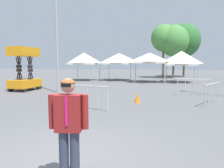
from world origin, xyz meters
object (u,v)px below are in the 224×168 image
(tree_behind_tents_center, at_px, (164,38))
(light_pole_near_lift, at_px, (56,20))
(canopy_tent_right_of_center, at_px, (119,59))
(crowd_barrier_by_lift, at_px, (88,93))
(canopy_tent_far_left, at_px, (149,58))
(person_foreground, at_px, (69,124))
(tree_behind_tents_right, at_px, (185,40))
(traffic_cone_lot_center, at_px, (137,98))
(crowd_barrier_mid_lot, at_px, (212,90))
(tree_behind_tents_left, at_px, (174,41))
(canopy_tent_far_right, at_px, (181,58))
(crowd_barrier_near_person, at_px, (194,84))
(scissor_lift, at_px, (25,77))
(canopy_tent_behind_center, at_px, (84,59))

(tree_behind_tents_center, bearing_deg, light_pole_near_lift, -112.94)
(canopy_tent_right_of_center, xyz_separation_m, crowd_barrier_by_lift, (1.87, -16.09, -1.89))
(canopy_tent_right_of_center, relative_size, canopy_tent_far_left, 1.03)
(person_foreground, height_order, tree_behind_tents_right, tree_behind_tents_right)
(canopy_tent_far_left, distance_m, traffic_cone_lot_center, 12.51)
(light_pole_near_lift, xyz_separation_m, crowd_barrier_mid_lot, (9.51, -2.28, -4.26))
(tree_behind_tents_left, bearing_deg, canopy_tent_far_right, -86.68)
(canopy_tent_right_of_center, distance_m, light_pole_near_lift, 11.90)
(canopy_tent_right_of_center, xyz_separation_m, tree_behind_tents_left, (6.71, 5.80, 2.60))
(tree_behind_tents_left, bearing_deg, crowd_barrier_by_lift, -102.47)
(canopy_tent_right_of_center, relative_size, crowd_barrier_near_person, 1.69)
(tree_behind_tents_right, xyz_separation_m, tree_behind_tents_center, (-3.18, -3.17, 0.04))
(canopy_tent_far_left, xyz_separation_m, tree_behind_tents_right, (4.73, 10.72, 2.98))
(canopy_tent_right_of_center, height_order, crowd_barrier_by_lift, canopy_tent_right_of_center)
(scissor_lift, relative_size, crowd_barrier_mid_lot, 1.75)
(canopy_tent_far_right, xyz_separation_m, tree_behind_tents_right, (1.34, 10.14, 3.01))
(crowd_barrier_by_lift, bearing_deg, canopy_tent_right_of_center, 96.63)
(light_pole_near_lift, height_order, tree_behind_tents_right, light_pole_near_lift)
(canopy_tent_far_right, bearing_deg, canopy_tent_right_of_center, 170.85)
(light_pole_near_lift, bearing_deg, tree_behind_tents_right, 62.83)
(canopy_tent_far_right, bearing_deg, light_pole_near_lift, -131.57)
(tree_behind_tents_left, distance_m, crowd_barrier_mid_lot, 20.08)
(canopy_tent_far_left, bearing_deg, crowd_barrier_near_person, -69.96)
(crowd_barrier_by_lift, bearing_deg, canopy_tent_far_left, 82.62)
(canopy_tent_far_left, relative_size, crowd_barrier_near_person, 1.65)
(tree_behind_tents_left, xyz_separation_m, crowd_barrier_mid_lot, (0.74, -19.56, -4.49))
(canopy_tent_behind_center, relative_size, crowd_barrier_mid_lot, 1.81)
(canopy_tent_far_right, bearing_deg, traffic_cone_lot_center, -104.38)
(light_pole_near_lift, bearing_deg, canopy_tent_far_right, 48.43)
(crowd_barrier_mid_lot, bearing_deg, person_foreground, -116.79)
(canopy_tent_far_right, bearing_deg, canopy_tent_far_left, -170.43)
(scissor_lift, bearing_deg, crowd_barrier_near_person, 1.07)
(tree_behind_tents_right, bearing_deg, crowd_barrier_mid_lot, -92.53)
(scissor_lift, relative_size, person_foreground, 1.83)
(scissor_lift, height_order, crowd_barrier_mid_lot, scissor_lift)
(tree_behind_tents_right, bearing_deg, tree_behind_tents_center, -135.16)
(canopy_tent_behind_center, xyz_separation_m, canopy_tent_far_left, (7.85, -0.59, -0.02))
(canopy_tent_right_of_center, relative_size, scissor_lift, 1.09)
(person_foreground, xyz_separation_m, crowd_barrier_mid_lot, (3.91, 7.75, -0.28))
(light_pole_near_lift, distance_m, crowd_barrier_by_lift, 7.40)
(canopy_tent_far_right, distance_m, traffic_cone_lot_center, 13.47)
(tree_behind_tents_center, bearing_deg, scissor_lift, -121.54)
(scissor_lift, height_order, tree_behind_tents_right, tree_behind_tents_right)
(canopy_tent_right_of_center, height_order, light_pole_near_lift, light_pole_near_lift)
(traffic_cone_lot_center, bearing_deg, crowd_barrier_mid_lot, 3.71)
(person_foreground, xyz_separation_m, crowd_barrier_by_lift, (-1.67, 5.41, -0.28))
(crowd_barrier_near_person, distance_m, crowd_barrier_by_lift, 7.41)
(canopy_tent_behind_center, xyz_separation_m, light_pole_near_lift, (2.07, -10.35, 2.36))
(canopy_tent_behind_center, xyz_separation_m, crowd_barrier_by_lift, (5.99, -14.96, -1.90))
(scissor_lift, distance_m, crowd_barrier_mid_lot, 12.81)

